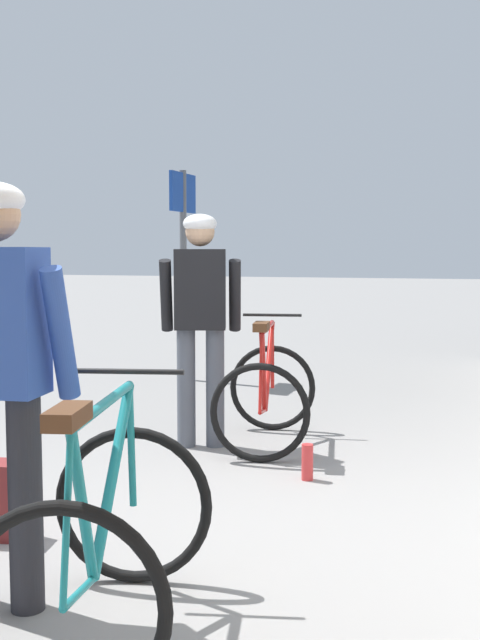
{
  "coord_description": "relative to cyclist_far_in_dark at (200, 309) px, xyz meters",
  "views": [
    {
      "loc": [
        1.26,
        -3.91,
        1.48
      ],
      "look_at": [
        -0.26,
        0.78,
        1.05
      ],
      "focal_mm": 43.92,
      "sensor_mm": 36.0,
      "label": 1
    }
  ],
  "objects": [
    {
      "name": "ground_plane",
      "position": [
        0.83,
        -1.58,
        -1.05
      ],
      "size": [
        80.0,
        80.0,
        0.0
      ],
      "primitive_type": "plane",
      "color": "gray"
    },
    {
      "name": "cyclist_far_in_dark",
      "position": [
        0.0,
        0.0,
        0.0
      ],
      "size": [
        0.66,
        0.44,
        1.76
      ],
      "color": "#4C515B",
      "rests_on": "ground"
    },
    {
      "name": "bicycle_near_teal",
      "position": [
        0.71,
        -2.91,
        -0.65
      ],
      "size": [
        0.94,
        1.2,
        0.99
      ],
      "color": "black",
      "rests_on": "ground"
    },
    {
      "name": "bicycle_far_red",
      "position": [
        0.47,
        0.18,
        -0.65
      ],
      "size": [
        0.9,
        1.18,
        0.99
      ],
      "color": "black",
      "rests_on": "ground"
    },
    {
      "name": "water_bottle_near_the_bikes",
      "position": [
        0.97,
        -0.62,
        -0.94
      ],
      "size": [
        0.08,
        0.08,
        0.24
      ],
      "primitive_type": "cylinder",
      "color": "red",
      "rests_on": "ground"
    },
    {
      "name": "platform_sign_post",
      "position": [
        -1.29,
        2.85,
        0.57
      ],
      "size": [
        0.08,
        0.7,
        2.4
      ],
      "color": "#595B60",
      "rests_on": "ground"
    }
  ]
}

